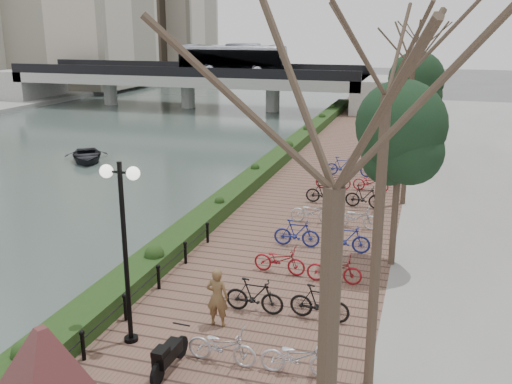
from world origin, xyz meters
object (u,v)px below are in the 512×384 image
at_px(pedestrian, 217,297).
at_px(boat, 86,155).
at_px(motorcycle, 170,353).
at_px(lamppost, 123,214).

xyz_separation_m(pedestrian, boat, (-15.25, 17.33, -0.91)).
bearing_deg(motorcycle, pedestrian, 84.54).
bearing_deg(boat, pedestrian, -82.93).
xyz_separation_m(motorcycle, pedestrian, (0.32, 2.27, 0.37)).
relative_size(motorcycle, pedestrian, 0.88).
xyz_separation_m(lamppost, boat, (-13.42, 18.71, -3.46)).
bearing_deg(pedestrian, motorcycle, 78.70).
distance_m(pedestrian, boat, 23.10).
height_order(lamppost, boat, lamppost).
bearing_deg(motorcycle, boat, 129.95).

